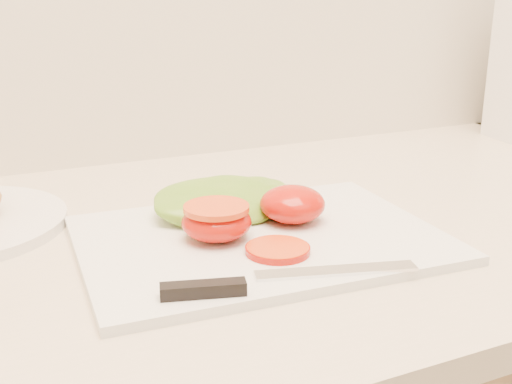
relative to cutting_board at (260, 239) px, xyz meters
name	(u,v)px	position (x,y,z in m)	size (l,w,h in m)	color
cutting_board	(260,239)	(0.00, 0.00, 0.00)	(0.38, 0.27, 0.01)	white
tomato_half_dome	(292,204)	(0.05, 0.02, 0.03)	(0.07, 0.07, 0.04)	red
tomato_half_cut	(217,220)	(-0.05, 0.01, 0.03)	(0.07, 0.07, 0.04)	red
tomato_slice_0	(278,249)	(0.00, -0.05, 0.01)	(0.06, 0.06, 0.01)	#E75318
lettuce_leaf_0	(222,201)	(-0.01, 0.08, 0.02)	(0.16, 0.11, 0.03)	olive
lettuce_leaf_1	(258,197)	(0.04, 0.08, 0.02)	(0.12, 0.09, 0.03)	olive
knife	(258,282)	(-0.05, -0.11, 0.01)	(0.24, 0.06, 0.01)	silver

